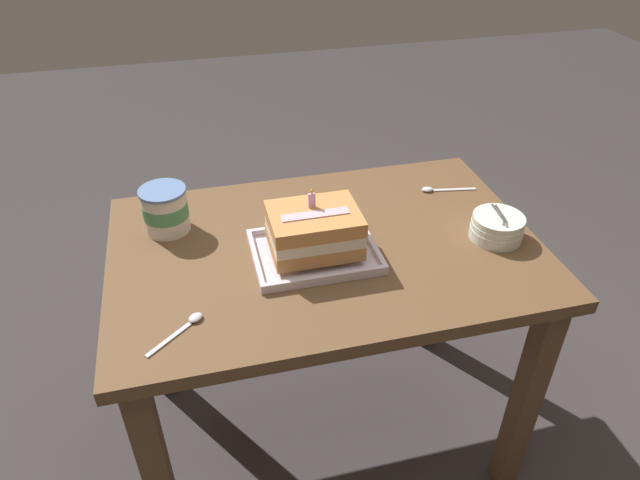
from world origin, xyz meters
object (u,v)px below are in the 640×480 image
(serving_spoon_by_bowls, at_px, (435,189))
(birthday_cake, at_px, (314,230))
(foil_tray, at_px, (314,253))
(bowl_stack, at_px, (497,227))
(serving_spoon_near_tray, at_px, (189,323))
(ice_cream_tub, at_px, (165,210))

(serving_spoon_by_bowls, bearing_deg, birthday_cake, -152.09)
(foil_tray, relative_size, birthday_cake, 1.42)
(bowl_stack, relative_size, serving_spoon_near_tray, 1.06)
(foil_tray, bearing_deg, ice_cream_tub, 149.49)
(ice_cream_tub, relative_size, serving_spoon_near_tray, 0.95)
(serving_spoon_near_tray, bearing_deg, foil_tray, 29.13)
(bowl_stack, bearing_deg, foil_tray, 175.49)
(bowl_stack, xyz_separation_m, serving_spoon_by_bowls, (-0.06, 0.26, -0.03))
(serving_spoon_near_tray, bearing_deg, ice_cream_tub, 94.51)
(foil_tray, xyz_separation_m, serving_spoon_near_tray, (-0.32, -0.18, -0.00))
(serving_spoon_near_tray, bearing_deg, birthday_cake, 29.13)
(birthday_cake, distance_m, ice_cream_tub, 0.41)
(foil_tray, height_order, ice_cream_tub, ice_cream_tub)
(birthday_cake, distance_m, serving_spoon_near_tray, 0.37)
(serving_spoon_by_bowls, bearing_deg, serving_spoon_near_tray, -151.56)
(serving_spoon_by_bowls, bearing_deg, foil_tray, -152.09)
(birthday_cake, distance_m, bowl_stack, 0.48)
(ice_cream_tub, distance_m, serving_spoon_by_bowls, 0.77)
(serving_spoon_near_tray, distance_m, serving_spoon_by_bowls, 0.84)
(birthday_cake, bearing_deg, serving_spoon_by_bowls, 27.91)
(foil_tray, xyz_separation_m, ice_cream_tub, (-0.35, 0.21, 0.05))
(bowl_stack, relative_size, ice_cream_tub, 1.12)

